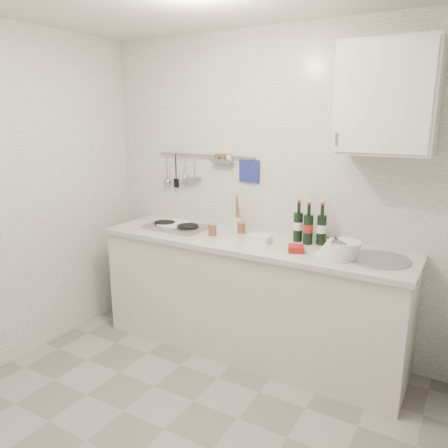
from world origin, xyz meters
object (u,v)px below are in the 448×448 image
object	(u,v)px
wall_cabinet	(388,99)
utensil_crock	(237,223)
wine_bottles	(309,223)
plate_stack_hob	(173,225)
plate_stack_sink	(340,250)

from	to	relation	value
wall_cabinet	utensil_crock	bearing A→B (deg)	176.48
wine_bottles	plate_stack_hob	bearing A→B (deg)	-174.07
wine_bottles	wall_cabinet	bearing A→B (deg)	-3.77
plate_stack_sink	wine_bottles	bearing A→B (deg)	143.30
wine_bottles	plate_stack_sink	bearing A→B (deg)	-36.70
utensil_crock	plate_stack_sink	bearing A→B (deg)	-15.53
plate_stack_sink	utensil_crock	world-z (taller)	utensil_crock
wall_cabinet	utensil_crock	distance (m)	1.47
wall_cabinet	wine_bottles	xyz separation A→B (m)	(-0.49, 0.03, -0.87)
plate_stack_hob	plate_stack_sink	distance (m)	1.47
wall_cabinet	plate_stack_hob	world-z (taller)	wall_cabinet
plate_stack_hob	utensil_crock	bearing A→B (deg)	16.34
plate_stack_hob	wine_bottles	bearing A→B (deg)	5.93
plate_stack_hob	utensil_crock	distance (m)	0.57
utensil_crock	wine_bottles	bearing A→B (deg)	-3.32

